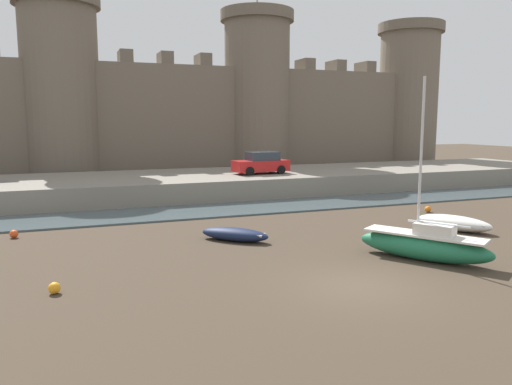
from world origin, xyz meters
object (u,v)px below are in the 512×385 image
rowboat_foreground_centre (235,234)px  sailboat_near_channel_left (424,244)px  mooring_buoy_near_shore (54,288)px  rowboat_foreground_right (454,222)px  car_quay_centre_west (261,163)px  mooring_buoy_near_channel (428,209)px  mooring_buoy_off_centre (14,234)px

rowboat_foreground_centre → sailboat_near_channel_left: (5.87, -5.59, 0.31)m
mooring_buoy_near_shore → rowboat_foreground_right: bearing=8.9°
sailboat_near_channel_left → mooring_buoy_near_shore: 13.39m
mooring_buoy_near_shore → car_quay_centre_west: bearing=52.2°
sailboat_near_channel_left → rowboat_foreground_centre: bearing=136.4°
mooring_buoy_near_channel → mooring_buoy_off_centre: bearing=176.2°
mooring_buoy_near_channel → car_quay_centre_west: size_ratio=0.09×
mooring_buoy_near_shore → mooring_buoy_near_channel: size_ratio=1.03×
mooring_buoy_off_centre → rowboat_foreground_right: bearing=-16.3°
rowboat_foreground_right → rowboat_foreground_centre: bearing=170.8°
rowboat_foreground_centre → car_quay_centre_west: 15.20m
rowboat_foreground_right → mooring_buoy_near_channel: (2.13, 4.43, -0.20)m
sailboat_near_channel_left → mooring_buoy_near_channel: 10.90m
rowboat_foreground_centre → car_quay_centre_west: bearing=64.0°
mooring_buoy_near_channel → mooring_buoy_near_shore: bearing=-160.3°
mooring_buoy_off_centre → rowboat_foreground_centre: bearing=-23.9°
rowboat_foreground_centre → mooring_buoy_near_channel: size_ratio=8.40×
mooring_buoy_off_centre → sailboat_near_channel_left: bearing=-32.6°
sailboat_near_channel_left → mooring_buoy_near_channel: bearing=49.5°
car_quay_centre_west → mooring_buoy_near_channel: bearing=-59.7°
mooring_buoy_off_centre → car_quay_centre_west: (15.97, 9.40, 2.06)m
sailboat_near_channel_left → mooring_buoy_off_centre: (-15.24, 9.75, -0.43)m
mooring_buoy_near_channel → car_quay_centre_west: bearing=120.3°
rowboat_foreground_right → sailboat_near_channel_left: bearing=-142.1°
rowboat_foreground_right → mooring_buoy_near_shore: (-18.29, -2.86, -0.20)m
sailboat_near_channel_left → car_quay_centre_west: sailboat_near_channel_left is taller
rowboat_foreground_centre → mooring_buoy_off_centre: bearing=156.1°
sailboat_near_channel_left → mooring_buoy_off_centre: bearing=147.4°
mooring_buoy_off_centre → mooring_buoy_near_shore: bearing=-77.8°
rowboat_foreground_centre → mooring_buoy_off_centre: size_ratio=8.09×
rowboat_foreground_centre → sailboat_near_channel_left: sailboat_near_channel_left is taller
mooring_buoy_near_shore → sailboat_near_channel_left: bearing=-4.2°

